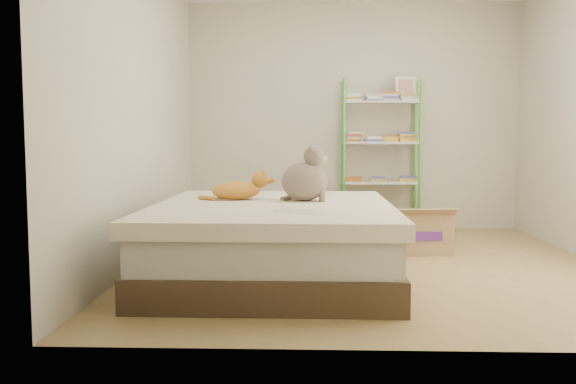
{
  "coord_description": "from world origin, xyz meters",
  "views": [
    {
      "loc": [
        -0.51,
        -5.04,
        1.04
      ],
      "look_at": [
        -0.67,
        -0.21,
        0.62
      ],
      "focal_mm": 38.0,
      "sensor_mm": 36.0,
      "label": 1
    }
  ],
  "objects_px": {
    "cardboard_box": "(418,231)",
    "grey_cat": "(304,173)",
    "shelf_unit": "(381,155)",
    "orange_cat": "(236,188)",
    "bed": "(273,240)",
    "white_bin": "(245,216)"
  },
  "relations": [
    {
      "from": "cardboard_box",
      "to": "grey_cat",
      "type": "bearing_deg",
      "value": -144.11
    },
    {
      "from": "shelf_unit",
      "to": "cardboard_box",
      "type": "height_order",
      "value": "shelf_unit"
    },
    {
      "from": "orange_cat",
      "to": "cardboard_box",
      "type": "xyz_separation_m",
      "value": [
        1.59,
        0.79,
        -0.46
      ]
    },
    {
      "from": "bed",
      "to": "shelf_unit",
      "type": "distance_m",
      "value": 2.69
    },
    {
      "from": "cardboard_box",
      "to": "white_bin",
      "type": "bearing_deg",
      "value": 140.86
    },
    {
      "from": "orange_cat",
      "to": "grey_cat",
      "type": "bearing_deg",
      "value": -28.29
    },
    {
      "from": "shelf_unit",
      "to": "white_bin",
      "type": "bearing_deg",
      "value": -176.3
    },
    {
      "from": "orange_cat",
      "to": "cardboard_box",
      "type": "height_order",
      "value": "orange_cat"
    },
    {
      "from": "bed",
      "to": "shelf_unit",
      "type": "bearing_deg",
      "value": 66.14
    },
    {
      "from": "bed",
      "to": "cardboard_box",
      "type": "bearing_deg",
      "value": 40.19
    },
    {
      "from": "bed",
      "to": "cardboard_box",
      "type": "distance_m",
      "value": 1.67
    },
    {
      "from": "orange_cat",
      "to": "white_bin",
      "type": "xyz_separation_m",
      "value": [
        -0.14,
        2.02,
        -0.48
      ]
    },
    {
      "from": "bed",
      "to": "cardboard_box",
      "type": "height_order",
      "value": "bed"
    },
    {
      "from": "grey_cat",
      "to": "cardboard_box",
      "type": "distance_m",
      "value": 1.48
    },
    {
      "from": "bed",
      "to": "orange_cat",
      "type": "height_order",
      "value": "orange_cat"
    },
    {
      "from": "bed",
      "to": "grey_cat",
      "type": "bearing_deg",
      "value": 40.33
    },
    {
      "from": "orange_cat",
      "to": "bed",
      "type": "bearing_deg",
      "value": -61.06
    },
    {
      "from": "grey_cat",
      "to": "white_bin",
      "type": "distance_m",
      "value": 2.29
    },
    {
      "from": "bed",
      "to": "orange_cat",
      "type": "relative_size",
      "value": 4.79
    },
    {
      "from": "orange_cat",
      "to": "cardboard_box",
      "type": "relative_size",
      "value": 0.81
    },
    {
      "from": "bed",
      "to": "grey_cat",
      "type": "xyz_separation_m",
      "value": [
        0.23,
        0.19,
        0.5
      ]
    },
    {
      "from": "bed",
      "to": "grey_cat",
      "type": "height_order",
      "value": "grey_cat"
    }
  ]
}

